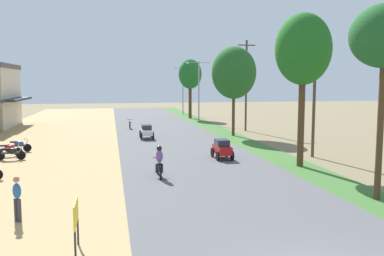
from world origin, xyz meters
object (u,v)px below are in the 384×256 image
at_px(median_tree_second, 303,50).
at_px(median_tree_fourth, 190,74).
at_px(utility_pole_near, 314,92).
at_px(motorbike_ahead_second, 130,124).
at_px(utility_pole_far, 246,84).
at_px(car_sedan_white, 146,131).
at_px(parked_motorbike_third, 9,149).
at_px(car_hatchback_red, 222,148).
at_px(parked_motorbike_second, 11,152).
at_px(parked_motorbike_fourth, 18,145).
at_px(pedestrian_on_shoulder, 17,196).
at_px(streetlamp_mid, 183,87).
at_px(streetlamp_near, 199,87).
at_px(street_signboard, 76,216).
at_px(motorbike_foreground_rider, 159,162).
at_px(median_tree_third, 234,73).

height_order(median_tree_second, median_tree_fourth, median_tree_second).
height_order(utility_pole_near, motorbike_ahead_second, utility_pole_near).
bearing_deg(utility_pole_near, utility_pole_far, 88.59).
height_order(median_tree_second, car_sedan_white, median_tree_second).
xyz_separation_m(parked_motorbike_third, utility_pole_far, (20.14, 11.32, 4.19)).
height_order(utility_pole_far, car_hatchback_red, utility_pole_far).
distance_m(parked_motorbike_second, parked_motorbike_fourth, 3.13).
distance_m(pedestrian_on_shoulder, utility_pole_far, 30.44).
bearing_deg(streetlamp_mid, pedestrian_on_shoulder, -106.68).
relative_size(streetlamp_near, car_sedan_white, 3.29).
relative_size(parked_motorbike_third, streetlamp_mid, 0.25).
bearing_deg(street_signboard, streetlamp_mid, 76.70).
distance_m(street_signboard, utility_pole_near, 19.56).
height_order(parked_motorbike_fourth, motorbike_foreground_rider, motorbike_foreground_rider).
height_order(parked_motorbike_third, parked_motorbike_fourth, same).
bearing_deg(parked_motorbike_second, median_tree_second, -17.10).
relative_size(utility_pole_near, car_sedan_white, 3.66).
xyz_separation_m(median_tree_fourth, motorbike_ahead_second, (-8.63, -11.50, -5.37)).
xyz_separation_m(median_tree_second, utility_pole_far, (2.66, 18.00, -2.00)).
xyz_separation_m(median_tree_third, utility_pole_near, (2.10, -11.23, -1.46)).
height_order(streetlamp_mid, utility_pole_far, utility_pole_far).
bearing_deg(streetlamp_near, utility_pole_far, -75.57).
bearing_deg(pedestrian_on_shoulder, street_signboard, -53.93).
relative_size(pedestrian_on_shoulder, utility_pole_far, 0.18).
relative_size(parked_motorbike_third, utility_pole_near, 0.22).
relative_size(pedestrian_on_shoulder, median_tree_third, 0.20).
relative_size(median_tree_second, utility_pole_far, 0.96).
relative_size(median_tree_third, motorbike_ahead_second, 4.50).
relative_size(median_tree_third, utility_pole_near, 0.98).
height_order(parked_motorbike_fourth, pedestrian_on_shoulder, pedestrian_on_shoulder).
height_order(parked_motorbike_third, pedestrian_on_shoulder, pedestrian_on_shoulder).
relative_size(pedestrian_on_shoulder, streetlamp_mid, 0.23).
bearing_deg(utility_pole_near, parked_motorbike_fourth, 164.40).
bearing_deg(motorbike_ahead_second, median_tree_third, -38.51).
bearing_deg(median_tree_second, parked_motorbike_second, 162.90).
height_order(streetlamp_near, motorbike_ahead_second, streetlamp_near).
xyz_separation_m(car_sedan_white, motorbike_foreground_rider, (-0.61, -14.81, 0.11)).
height_order(median_tree_third, median_tree_fourth, median_tree_third).
xyz_separation_m(median_tree_fourth, streetlamp_near, (0.24, -4.49, -1.59)).
bearing_deg(utility_pole_far, street_signboard, -117.24).
bearing_deg(median_tree_fourth, motorbike_ahead_second, -126.90).
relative_size(streetlamp_near, motorbike_foreground_rider, 4.13).
height_order(median_tree_third, car_sedan_white, median_tree_third).
bearing_deg(motorbike_foreground_rider, median_tree_second, 9.26).
bearing_deg(utility_pole_near, streetlamp_near, 95.16).
bearing_deg(median_tree_fourth, streetlamp_mid, 88.02).
xyz_separation_m(pedestrian_on_shoulder, motorbike_foreground_rider, (5.67, 5.75, -0.11)).
xyz_separation_m(parked_motorbike_third, utility_pole_near, (19.77, -3.77, 3.77)).
height_order(parked_motorbike_third, utility_pole_near, utility_pole_near).
distance_m(streetlamp_near, utility_pole_near, 25.56).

